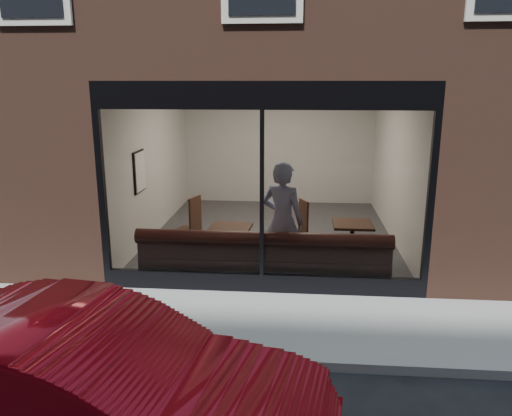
# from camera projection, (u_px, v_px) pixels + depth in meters

# --- Properties ---
(ground) EXTENTS (120.00, 120.00, 0.00)m
(ground) POSITION_uv_depth(u_px,v_px,m) (249.00, 364.00, 5.81)
(ground) COLOR black
(ground) RESTS_ON ground
(sidewalk_near) EXTENTS (40.00, 2.00, 0.01)m
(sidewalk_near) POSITION_uv_depth(u_px,v_px,m) (256.00, 323.00, 6.78)
(sidewalk_near) COLOR gray
(sidewalk_near) RESTS_ON ground
(kerb_near) EXTENTS (40.00, 0.10, 0.12)m
(kerb_near) POSITION_uv_depth(u_px,v_px,m) (248.00, 361.00, 5.75)
(kerb_near) COLOR gray
(kerb_near) RESTS_ON ground
(host_building_pier_left) EXTENTS (2.50, 12.00, 3.20)m
(host_building_pier_left) POSITION_uv_depth(u_px,v_px,m) (140.00, 142.00, 13.45)
(host_building_pier_left) COLOR brown
(host_building_pier_left) RESTS_ON ground
(host_building_pier_right) EXTENTS (2.50, 12.00, 3.20)m
(host_building_pier_right) POSITION_uv_depth(u_px,v_px,m) (424.00, 145.00, 12.83)
(host_building_pier_right) COLOR brown
(host_building_pier_right) RESTS_ON ground
(host_building_backfill) EXTENTS (5.00, 6.00, 3.20)m
(host_building_backfill) POSITION_uv_depth(u_px,v_px,m) (282.00, 132.00, 16.03)
(host_building_backfill) COLOR brown
(host_building_backfill) RESTS_ON ground
(cafe_floor) EXTENTS (6.00, 6.00, 0.00)m
(cafe_floor) POSITION_uv_depth(u_px,v_px,m) (272.00, 234.00, 10.63)
(cafe_floor) COLOR #2D2D30
(cafe_floor) RESTS_ON ground
(cafe_ceiling) EXTENTS (6.00, 6.00, 0.00)m
(cafe_ceiling) POSITION_uv_depth(u_px,v_px,m) (273.00, 81.00, 9.85)
(cafe_ceiling) COLOR white
(cafe_ceiling) RESTS_ON host_building_upper
(cafe_wall_back) EXTENTS (5.00, 0.00, 5.00)m
(cafe_wall_back) POSITION_uv_depth(u_px,v_px,m) (279.00, 143.00, 13.13)
(cafe_wall_back) COLOR beige
(cafe_wall_back) RESTS_ON ground
(cafe_wall_left) EXTENTS (0.00, 6.00, 6.00)m
(cafe_wall_left) POSITION_uv_depth(u_px,v_px,m) (154.00, 159.00, 10.45)
(cafe_wall_left) COLOR beige
(cafe_wall_left) RESTS_ON ground
(cafe_wall_right) EXTENTS (0.00, 6.00, 6.00)m
(cafe_wall_right) POSITION_uv_depth(u_px,v_px,m) (396.00, 163.00, 10.04)
(cafe_wall_right) COLOR beige
(cafe_wall_right) RESTS_ON ground
(storefront_kick) EXTENTS (5.00, 0.10, 0.30)m
(storefront_kick) POSITION_uv_depth(u_px,v_px,m) (262.00, 283.00, 7.75)
(storefront_kick) COLOR black
(storefront_kick) RESTS_ON ground
(storefront_header) EXTENTS (5.00, 0.10, 0.40)m
(storefront_header) POSITION_uv_depth(u_px,v_px,m) (262.00, 95.00, 7.05)
(storefront_header) COLOR black
(storefront_header) RESTS_ON host_building_upper
(storefront_mullion) EXTENTS (0.06, 0.10, 2.50)m
(storefront_mullion) POSITION_uv_depth(u_px,v_px,m) (262.00, 195.00, 7.41)
(storefront_mullion) COLOR black
(storefront_mullion) RESTS_ON storefront_kick
(storefront_glass) EXTENTS (4.80, 0.00, 4.80)m
(storefront_glass) POSITION_uv_depth(u_px,v_px,m) (262.00, 196.00, 7.38)
(storefront_glass) COLOR white
(storefront_glass) RESTS_ON storefront_kick
(banquette) EXTENTS (4.00, 0.55, 0.45)m
(banquette) POSITION_uv_depth(u_px,v_px,m) (264.00, 269.00, 8.12)
(banquette) COLOR #351513
(banquette) RESTS_ON cafe_floor
(person) EXTENTS (0.84, 0.71, 1.97)m
(person) POSITION_uv_depth(u_px,v_px,m) (283.00, 221.00, 8.12)
(person) COLOR #939FC9
(person) RESTS_ON cafe_floor
(cafe_table_left) EXTENTS (0.75, 0.75, 0.05)m
(cafe_table_left) POSITION_uv_depth(u_px,v_px,m) (230.00, 228.00, 8.58)
(cafe_table_left) COLOR black
(cafe_table_left) RESTS_ON cafe_floor
(cafe_table_right) EXTENTS (0.70, 0.70, 0.04)m
(cafe_table_right) POSITION_uv_depth(u_px,v_px,m) (353.00, 224.00, 8.81)
(cafe_table_right) COLOR black
(cafe_table_right) RESTS_ON cafe_floor
(cafe_chair_left) EXTENTS (0.54, 0.54, 0.04)m
(cafe_chair_left) POSITION_uv_depth(u_px,v_px,m) (188.00, 230.00, 10.21)
(cafe_chair_left) COLOR black
(cafe_chair_left) RESTS_ON cafe_floor
(cafe_chair_right) EXTENTS (0.51, 0.51, 0.04)m
(cafe_chair_right) POSITION_uv_depth(u_px,v_px,m) (294.00, 236.00, 9.81)
(cafe_chair_right) COLOR black
(cafe_chair_right) RESTS_ON cafe_floor
(wall_poster) EXTENTS (0.02, 0.55, 0.73)m
(wall_poster) POSITION_uv_depth(u_px,v_px,m) (140.00, 171.00, 9.43)
(wall_poster) COLOR white
(wall_poster) RESTS_ON cafe_wall_left
(parked_car) EXTENTS (4.30, 2.02, 1.37)m
(parked_car) POSITION_uv_depth(u_px,v_px,m) (87.00, 393.00, 4.13)
(parked_car) COLOR maroon
(parked_car) RESTS_ON ground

